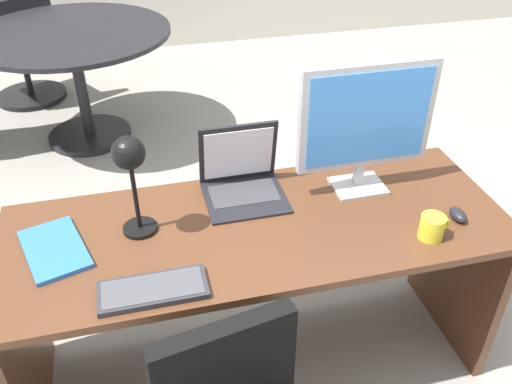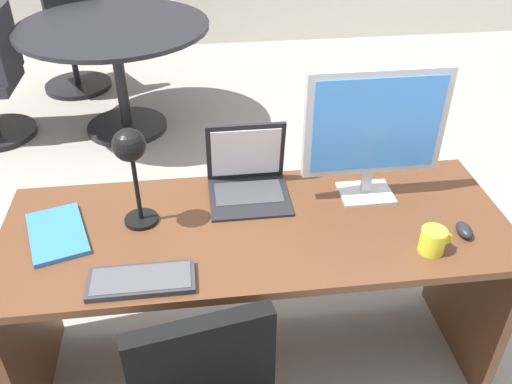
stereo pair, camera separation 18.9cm
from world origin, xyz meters
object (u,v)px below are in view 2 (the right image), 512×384
Objects in this scene: mouse at (464,230)px; meeting_table at (116,52)px; coffee_mug at (433,241)px; desk at (255,263)px; laptop at (247,171)px; book at (57,233)px; meeting_chair_near at (74,49)px; desk_lamp at (131,158)px; keyboard at (142,280)px; monitor at (375,127)px.

meeting_table is (-1.41, 2.39, -0.17)m from mouse.
coffee_mug is 2.77m from meeting_table.
desk is 5.99× the size of laptop.
book is 3.05m from meeting_chair_near.
coffee_mug reaches higher than desk.
desk_lamp is 1.03m from coffee_mug.
coffee_mug is at bearing 2.13° from keyboard.
keyboard is 1.11m from mouse.
monitor reaches higher than meeting_chair_near.
book is at bearing -81.35° from meeting_chair_near.
desk_lamp reaches higher than laptop.
monitor is at bearing 5.75° from desk_lamp.
keyboard is 0.25× the size of meeting_table.
monitor is 1.70× the size of laptop.
keyboard is 0.99× the size of book.
book is at bearing 137.84° from keyboard.
keyboard is 3.80× the size of mouse.
mouse is 1.16m from desk_lamp.
book is at bearing 169.26° from coffee_mug.
laptop is 0.48m from desk_lamp.
desk_lamp reaches higher than desk.
desk is 2.30m from meeting_table.
laptop is 0.23× the size of meeting_table.
meeting_chair_near is (-0.45, 2.99, -0.41)m from book.
desk_lamp is at bearing -82.35° from meeting_table.
mouse is at bearing -45.88° from monitor.
meeting_chair_near is (-0.76, 3.26, -0.41)m from keyboard.
mouse is (0.71, -0.20, 0.25)m from desk.
meeting_chair_near is (-0.45, 0.77, -0.24)m from meeting_table.
book is at bearing -177.92° from desk.
keyboard is at bearing -128.84° from laptop.
desk_lamp is 0.40m from book.
mouse reaches higher than book.
laptop is 2.73× the size of coffee_mug.
laptop is at bearing 51.16° from keyboard.
keyboard is 3.01× the size of coffee_mug.
mouse is 0.16m from coffee_mug.
mouse is 1.42m from book.
laptop is 0.35× the size of meeting_chair_near.
desk is 2.08× the size of meeting_chair_near.
monitor reaches higher than mouse.
desk is 0.55m from keyboard.
book is 3.05× the size of coffee_mug.
desk is 5.36× the size of book.
coffee_mug is at bearing -37.83° from laptop.
desk_lamp is at bearing -174.25° from monitor.
laptop reaches higher than meeting_chair_near.
mouse is at bearing -27.64° from laptop.
meeting_chair_near reaches higher than meeting_table.
desk_lamp reaches higher than book.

